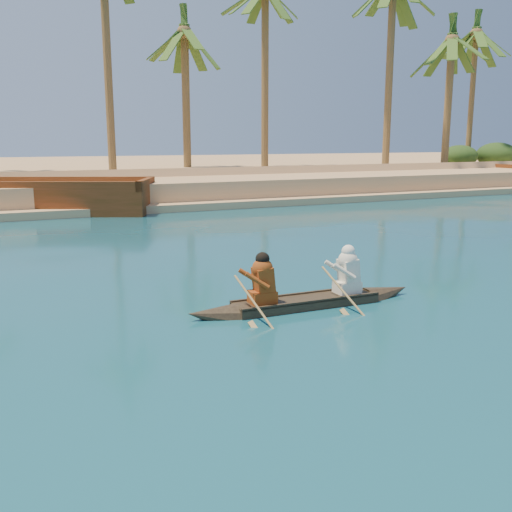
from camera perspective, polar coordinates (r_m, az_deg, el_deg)
name	(u,v)px	position (r m, az deg, el deg)	size (l,w,h in m)	color
sandy_embankment	(74,174)	(51.26, -17.78, 7.80)	(150.00, 51.00, 1.50)	tan
palm_grove	(92,66)	(39.69, -16.07, 17.79)	(110.00, 14.00, 16.00)	#3C6122
shrub_cluster	(108,176)	(36.04, -14.56, 7.71)	(100.00, 6.00, 2.40)	#223D16
canoe	(306,294)	(11.78, 5.03, -3.79)	(5.10, 0.82, 1.40)	#3E3322
barge_mid	(31,199)	(29.07, -21.56, 5.35)	(11.66, 7.95, 1.85)	maroon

